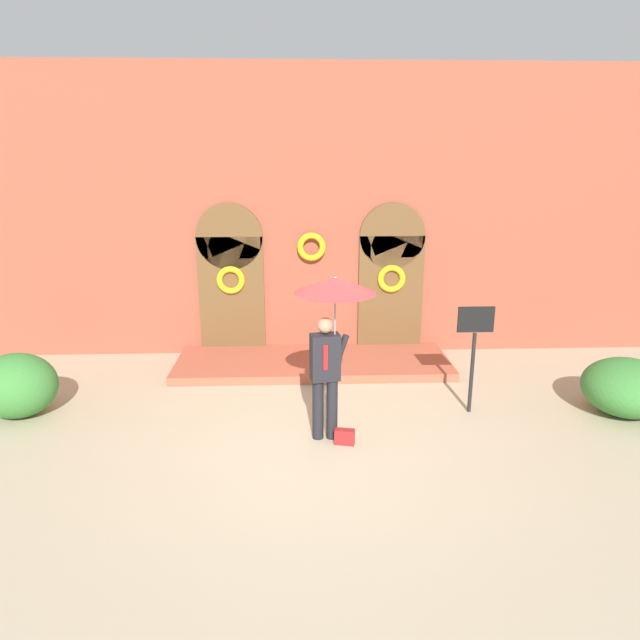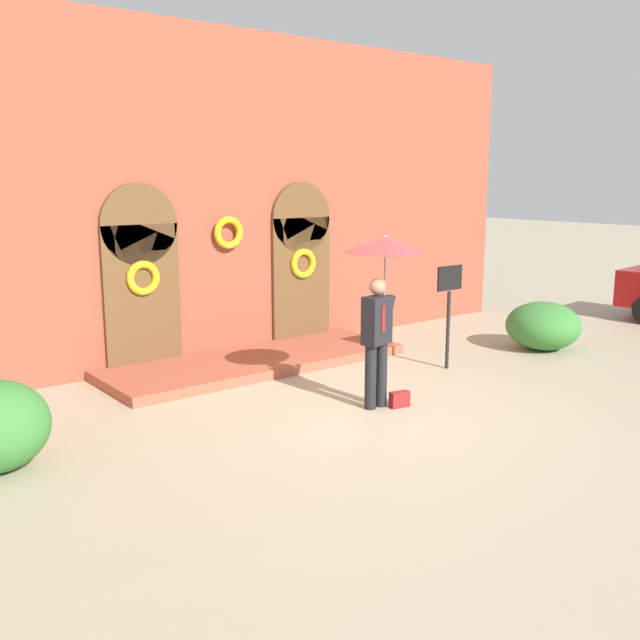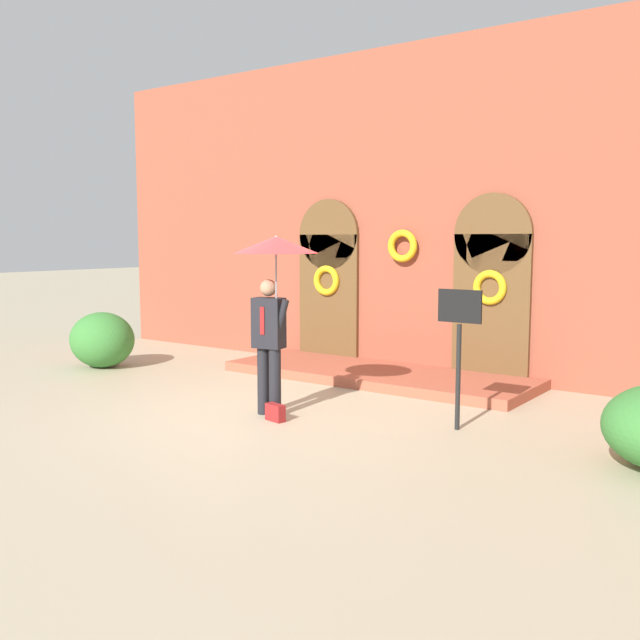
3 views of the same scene
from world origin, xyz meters
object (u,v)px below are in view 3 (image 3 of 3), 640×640
object	(u,v)px
person_with_umbrella	(274,271)
shrub_left	(102,340)
sign_post	(459,336)
handbag	(275,412)

from	to	relation	value
person_with_umbrella	shrub_left	bearing A→B (deg)	169.14
sign_post	shrub_left	xyz separation A→B (m)	(-7.06, 0.13, -0.66)
person_with_umbrella	shrub_left	world-z (taller)	person_with_umbrella
shrub_left	person_with_umbrella	bearing A→B (deg)	-10.86
sign_post	shrub_left	distance (m)	7.09
person_with_umbrella	sign_post	world-z (taller)	person_with_umbrella
shrub_left	handbag	bearing A→B (deg)	-12.70
handbag	shrub_left	bearing A→B (deg)	179.13
handbag	shrub_left	distance (m)	5.13
person_with_umbrella	sign_post	xyz separation A→B (m)	(2.24, 0.79, -0.75)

